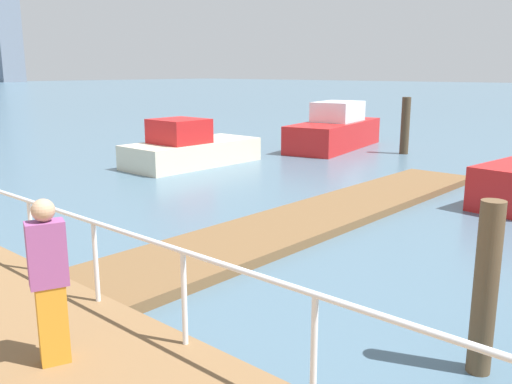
% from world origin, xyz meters
% --- Properties ---
extents(floating_dock, '(13.18, 2.00, 0.18)m').
position_xyz_m(floating_dock, '(3.09, 9.54, 0.09)').
color(floating_dock, brown).
rests_on(floating_dock, ground_plane).
extents(boardwalk_railing, '(0.06, 23.73, 1.08)m').
position_xyz_m(boardwalk_railing, '(-3.15, 8.56, 1.24)').
color(boardwalk_railing, white).
rests_on(boardwalk_railing, boardwalk).
extents(dock_piling_2, '(0.26, 0.26, 1.97)m').
position_xyz_m(dock_piling_2, '(-0.90, 4.53, 0.98)').
color(dock_piling_2, brown).
rests_on(dock_piling_2, ground_plane).
extents(dock_piling_3, '(0.35, 0.35, 2.26)m').
position_xyz_m(dock_piling_3, '(13.59, 12.80, 1.13)').
color(dock_piling_3, '#473826').
rests_on(dock_piling_3, ground_plane).
extents(moored_boat_0, '(4.92, 2.16, 1.66)m').
position_xyz_m(moored_boat_0, '(6.05, 17.18, 0.59)').
color(moored_boat_0, beige).
rests_on(moored_boat_0, ground_plane).
extents(moored_boat_4, '(6.20, 3.12, 1.98)m').
position_xyz_m(moored_boat_4, '(13.16, 15.83, 0.76)').
color(moored_boat_4, red).
rests_on(moored_boat_4, ground_plane).
extents(pedestrian_2, '(0.42, 0.34, 1.70)m').
position_xyz_m(pedestrian_2, '(-4.27, 7.58, 1.28)').
color(pedestrian_2, orange).
rests_on(pedestrian_2, boardwalk).
extents(skyline_tower_6, '(7.24, 8.42, 42.44)m').
position_xyz_m(skyline_tower_6, '(65.42, 162.28, 21.22)').
color(skyline_tower_6, slate).
rests_on(skyline_tower_6, ground_plane).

